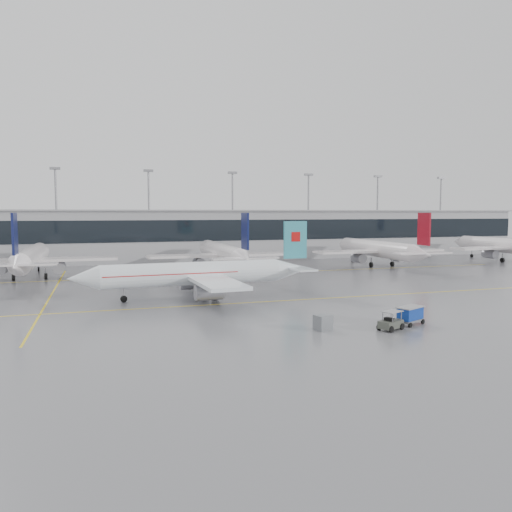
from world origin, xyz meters
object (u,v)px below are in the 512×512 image
object	(u,v)px
baggage_tug	(391,323)
baggage_cart	(410,314)
air_canada_jet	(202,274)
gse_unit	(323,323)

from	to	relation	value
baggage_tug	baggage_cart	size ratio (longest dim) A/B	1.10
air_canada_jet	gse_unit	xyz separation A→B (m)	(7.80, -22.56, -2.53)
baggage_tug	baggage_cart	xyz separation A→B (m)	(3.28, 1.48, 0.46)
air_canada_jet	baggage_tug	distance (m)	28.50
gse_unit	baggage_cart	bearing A→B (deg)	-16.93
baggage_tug	gse_unit	xyz separation A→B (m)	(-6.53, 1.93, 0.10)
air_canada_jet	baggage_tug	size ratio (longest dim) A/B	8.83
air_canada_jet	baggage_cart	xyz separation A→B (m)	(17.61, -23.01, -2.17)
gse_unit	air_canada_jet	bearing A→B (deg)	94.78
baggage_tug	gse_unit	size ratio (longest dim) A/B	2.54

